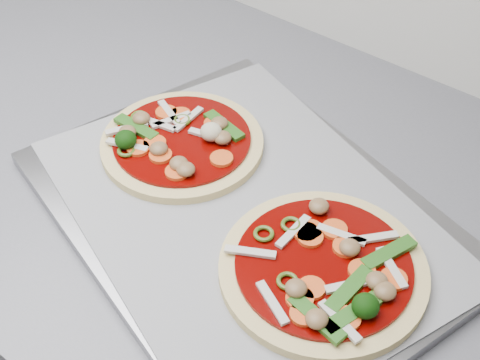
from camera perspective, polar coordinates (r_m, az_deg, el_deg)
The scene contains 6 objects.
base_cabinet at distance 1.20m, azimuth -9.01°, elevation -11.20°, with size 3.60×0.60×0.86m, color silver.
countertop at distance 0.88m, azimuth -12.23°, elevation 5.89°, with size 3.60×0.60×0.04m, color slate.
baking_tray at distance 0.68m, azimuth 0.33°, elevation -2.91°, with size 0.44×0.32×0.01m, color gray.
parchment at distance 0.68m, azimuth 0.34°, elevation -2.44°, with size 0.42×0.30×0.00m, color gray.
pizza_left at distance 0.74m, azimuth -5.13°, elevation 3.30°, with size 0.25×0.25×0.03m.
pizza_right at distance 0.62m, azimuth 7.32°, elevation -7.58°, with size 0.26×0.26×0.03m.
Camera 1 is at (0.57, 0.89, 1.41)m, focal length 50.00 mm.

